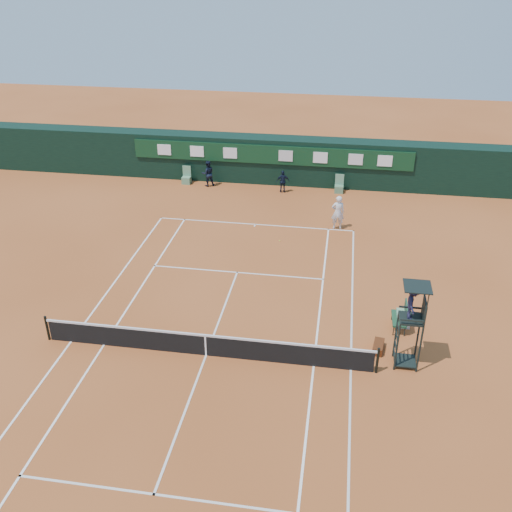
{
  "coord_description": "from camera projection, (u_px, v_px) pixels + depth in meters",
  "views": [
    {
      "loc": [
        4.62,
        -16.85,
        13.73
      ],
      "look_at": [
        0.98,
        6.0,
        1.2
      ],
      "focal_mm": 40.0,
      "sensor_mm": 36.0,
      "label": 1
    }
  ],
  "objects": [
    {
      "name": "tennis_net",
      "position": [
        206.0,
        344.0,
        21.57
      ],
      "size": [
        12.9,
        0.1,
        1.1
      ],
      "color": "black",
      "rests_on": "ground"
    },
    {
      "name": "back_wall",
      "position": [
        272.0,
        160.0,
        37.37
      ],
      "size": [
        40.0,
        1.65,
        3.0
      ],
      "color": "black",
      "rests_on": "ground"
    },
    {
      "name": "umpire_chair",
      "position": [
        412.0,
        309.0,
        20.19
      ],
      "size": [
        0.96,
        0.95,
        3.42
      ],
      "color": "black",
      "rests_on": "ground"
    },
    {
      "name": "linesman_chair_right",
      "position": [
        339.0,
        188.0,
        36.22
      ],
      "size": [
        0.55,
        0.5,
        1.15
      ],
      "color": "#527E59",
      "rests_on": "ground"
    },
    {
      "name": "ball_kid_right",
      "position": [
        283.0,
        182.0,
        36.04
      ],
      "size": [
        0.89,
        0.5,
        1.44
      ],
      "primitive_type": "imported",
      "rotation": [
        0.0,
        0.0,
        3.33
      ],
      "color": "black",
      "rests_on": "ground"
    },
    {
      "name": "tennis_bag",
      "position": [
        378.0,
        347.0,
        22.01
      ],
      "size": [
        0.5,
        0.9,
        0.32
      ],
      "primitive_type": "cube",
      "rotation": [
        0.0,
        0.0,
        -0.15
      ],
      "color": "black",
      "rests_on": "ground"
    },
    {
      "name": "linesman_chair_left",
      "position": [
        186.0,
        179.0,
        37.6
      ],
      "size": [
        0.55,
        0.5,
        1.15
      ],
      "color": "#5C8D65",
      "rests_on": "ground"
    },
    {
      "name": "tennis_ball",
      "position": [
        280.0,
        241.0,
        30.28
      ],
      "size": [
        0.06,
        0.06,
        0.06
      ],
      "primitive_type": "sphere",
      "color": "#C6E334",
      "rests_on": "ground"
    },
    {
      "name": "player_bench",
      "position": [
        402.0,
        316.0,
        23.09
      ],
      "size": [
        0.56,
        1.2,
        1.1
      ],
      "color": "#194026",
      "rests_on": "ground"
    },
    {
      "name": "player",
      "position": [
        338.0,
        212.0,
        31.2
      ],
      "size": [
        0.75,
        0.52,
        1.95
      ],
      "primitive_type": "imported",
      "rotation": [
        0.0,
        0.0,
        3.22
      ],
      "color": "silver",
      "rests_on": "ground"
    },
    {
      "name": "cooler",
      "position": [
        403.0,
        318.0,
        23.41
      ],
      "size": [
        0.57,
        0.57,
        0.65
      ],
      "color": "silver",
      "rests_on": "ground"
    },
    {
      "name": "ground",
      "position": [
        206.0,
        355.0,
        21.81
      ],
      "size": [
        90.0,
        90.0,
        0.0
      ],
      "primitive_type": "plane",
      "color": "#B15929",
      "rests_on": "ground"
    },
    {
      "name": "ball_kid_left",
      "position": [
        208.0,
        173.0,
        36.97
      ],
      "size": [
        1.01,
        0.91,
        1.69
      ],
      "primitive_type": "imported",
      "rotation": [
        0.0,
        0.0,
        3.55
      ],
      "color": "black",
      "rests_on": "ground"
    },
    {
      "name": "court_lines",
      "position": [
        206.0,
        355.0,
        21.81
      ],
      "size": [
        11.05,
        23.85,
        0.01
      ],
      "color": "silver",
      "rests_on": "ground"
    }
  ]
}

